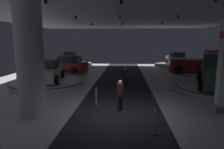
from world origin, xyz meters
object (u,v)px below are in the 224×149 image
Objects in this scene: pickup_truck_mid_right at (218,73)px; visitor_walking_far at (125,76)px; display_car_deep_left at (71,58)px; visitor_walking_near at (120,93)px; display_car_deep_right at (177,59)px; display_platform_mid_left at (48,83)px; display_platform_deep_left at (72,64)px; display_platform_far_left at (68,72)px; display_platform_far_right at (196,74)px; display_car_mid_left at (47,72)px; display_car_far_left at (68,64)px; display_platform_deep_right at (176,65)px; display_platform_mid_right at (217,88)px; pickup_truck_far_right at (200,63)px; column_left at (30,58)px.

pickup_truck_mid_right reaches higher than visitor_walking_far.
visitor_walking_near is at bearing -67.96° from display_car_deep_left.
display_car_deep_right is 15.00m from display_car_deep_left.
display_platform_mid_left is 0.96× the size of display_platform_deep_left.
display_platform_far_right is at bearing -2.22° from display_platform_far_left.
display_car_deep_right is 19.77m from visitor_walking_near.
display_car_mid_left is 5.95m from display_car_far_left.
pickup_truck_mid_right is (-0.30, -13.22, 0.99)m from display_platform_deep_right.
display_platform_deep_right is 1.06× the size of pickup_truck_mid_right.
display_car_far_left is at bearing 90.27° from display_car_mid_left.
display_platform_mid_right is at bearing -44.06° from display_platform_deep_left.
display_car_mid_left reaches higher than visitor_walking_far.
pickup_truck_far_right is at bearing 81.78° from pickup_truck_mid_right.
display_platform_deep_right reaches higher than display_platform_mid_right.
display_car_mid_left is 0.97× the size of display_car_far_left.
visitor_walking_far is at bearing -118.16° from display_car_deep_right.
display_car_far_left is at bearing 117.65° from visitor_walking_near.
display_car_deep_right reaches higher than display_platform_far_right.
visitor_walking_far reaches higher than display_platform_mid_right.
display_platform_mid_right is (12.93, -0.72, -0.96)m from display_car_mid_left.
pickup_truck_mid_right is (13.06, -6.36, 0.18)m from display_car_far_left.
column_left reaches higher than visitor_walking_far.
display_platform_far_right reaches higher than display_platform_mid_right.
pickup_truck_mid_right is at bearing 28.44° from column_left.
display_platform_mid_right is at bearing -2.23° from visitor_walking_far.
display_car_mid_left is at bearing -82.91° from display_car_deep_left.
display_platform_far_left is 0.77× the size of display_platform_deep_left.
display_platform_deep_right is 1.01× the size of display_platform_deep_left.
column_left is 16.92m from pickup_truck_far_right.
display_platform_mid_left is 3.60× the size of visitor_walking_far.
display_car_mid_left is 14.63m from display_platform_far_right.
display_car_mid_left is 13.47m from display_car_deep_left.
display_car_far_left reaches higher than display_platform_deep_right.
display_car_deep_right is 7.41m from display_platform_far_right.
display_platform_deep_right is 3.78× the size of visitor_walking_near.
display_platform_far_right is at bearing -27.56° from display_car_deep_left.
pickup_truck_far_right is at bearing 21.20° from display_car_mid_left.
column_left is 0.97× the size of display_platform_mid_right.
display_platform_mid_right is at bearing -3.06° from display_platform_mid_left.
visitor_walking_far reaches higher than display_platform_mid_left.
column_left is 22.56m from display_platform_deep_right.
column_left is 1.20× the size of display_platform_far_left.
display_car_deep_right reaches higher than display_platform_deep_right.
display_car_deep_right is at bearing -2.38° from display_platform_deep_left.
display_platform_far_left is (-1.93, 12.42, -2.61)m from column_left.
display_platform_mid_right is (12.96, -6.67, -0.87)m from display_car_far_left.
display_platform_far_left is 14.60m from display_platform_mid_right.
display_car_deep_left is (-14.99, 0.56, 0.92)m from display_platform_deep_right.
display_platform_mid_left is 1.32× the size of display_car_deep_left.
display_platform_far_left is 1.06× the size of display_car_deep_left.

